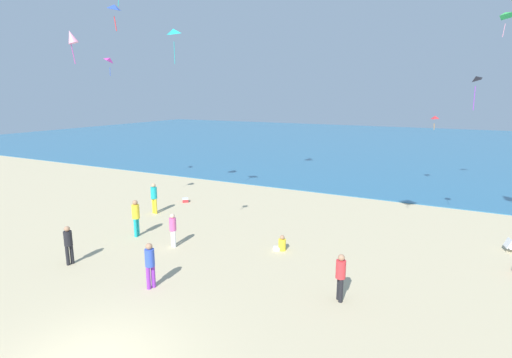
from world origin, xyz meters
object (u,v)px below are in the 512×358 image
Objects in this scene: kite_teal at (173,32)px; kite_green at (505,15)px; person_4 at (150,262)px; beach_chair_far_right at (512,246)px; cooler_box at (185,200)px; kite_black at (476,79)px; kite_pink at (71,37)px; person_1 at (154,196)px; kite_blue at (115,7)px; kite_magenta at (110,60)px; person_3 at (341,274)px; person_6 at (173,228)px; kite_red at (435,117)px; person_5 at (136,215)px; person_7 at (281,245)px; person_2 at (68,242)px.

kite_green is (15.07, 10.09, 1.17)m from kite_teal.
kite_teal is at bearing 140.44° from person_4.
person_4 is (-11.35, -9.52, 0.68)m from beach_chair_far_right.
cooler_box is 16.71m from kite_black.
kite_green reaches higher than kite_pink.
kite_green is at bearing 133.10° from person_1.
kite_magenta is at bearing 137.98° from kite_blue.
person_3 is at bearing -106.22° from kite_green.
kite_teal reaches higher than kite_blue.
kite_black reaches higher than person_3.
person_6 is 1.07× the size of kite_green.
person_6 is (-1.75, 3.35, -0.07)m from person_4.
kite_blue reaches higher than person_1.
kite_green is at bearing 78.08° from person_4.
kite_red is at bearing 101.27° from kite_black.
kite_magenta is at bearing 124.02° from kite_pink.
kite_green is at bearing -151.48° from person_5.
kite_blue is 0.56× the size of kite_black.
person_3 is at bearing -113.32° from kite_black.
cooler_box is at bearing 72.40° from kite_pink.
person_7 is at bearing -145.29° from kite_black.
person_6 is 1.20× the size of kite_magenta.
person_4 is 8.34m from kite_blue.
person_5 is at bearing -73.85° from cooler_box.
person_4 is at bearing -153.66° from beach_chair_far_right.
beach_chair_far_right is 21.76m from kite_pink.
kite_teal is 7.58m from kite_magenta.
person_4 is at bearing 42.00° from person_7.
beach_chair_far_right is at bearing 58.90° from person_4.
person_2 reaches higher than cooler_box.
person_6 is 14.25m from kite_black.
person_3 is 7.84m from person_6.
person_6 is at bearing -130.71° from kite_green.
kite_green is (10.48, 17.57, 9.90)m from person_4.
person_4 is at bearing -110.11° from kite_red.
person_5 is 12.51m from kite_magenta.
person_1 is at bearing -76.49° from person_5.
person_2 is 3.58m from person_5.
kite_green is at bearing -143.68° from person_7.
kite_teal is 1.86× the size of kite_red.
person_3 is 0.89× the size of kite_teal.
kite_red is at bearing 27.84° from kite_magenta.
kite_black is (9.29, 9.80, 6.23)m from person_4.
kite_green reaches higher than kite_magenta.
kite_magenta reaches higher than person_3.
kite_teal is 4.80m from kite_pink.
kite_magenta reaches higher than person_6.
cooler_box is 0.37× the size of person_6.
kite_black reaches higher than kite_red.
kite_black reaches higher than person_2.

